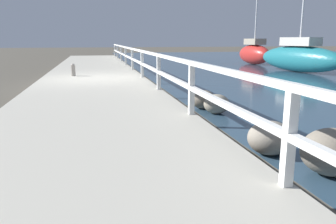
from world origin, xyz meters
TOP-DOWN VIEW (x-y plane):
  - ground_plane at (0.00, 0.00)m, footprint 120.00×120.00m
  - dock_walkway at (0.00, 0.00)m, footprint 3.85×36.00m
  - railing at (1.82, -0.00)m, footprint 0.10×32.50m
  - boulder_water_edge at (2.61, -4.90)m, footprint 0.61×0.55m
  - boulder_near_dock at (2.88, -9.07)m, footprint 0.79×0.71m
  - boulder_far_strip at (2.73, -5.48)m, footprint 0.59×0.53m
  - boulder_mid_strip at (2.51, -8.22)m, footprint 0.67×0.60m
  - mooring_bollard at (-0.77, 1.06)m, footprint 0.16×0.16m
  - sailboat_red at (10.71, 8.33)m, footprint 1.38×3.56m
  - sailboat_teal at (10.46, 2.91)m, footprint 2.22×5.65m

SIDE VIEW (x-z plane):
  - ground_plane at x=0.00m, z-range 0.00..0.00m
  - dock_walkway at x=0.00m, z-range 0.00..0.25m
  - boulder_far_strip at x=2.73m, z-range 0.00..0.45m
  - boulder_water_edge at x=2.61m, z-range 0.00..0.46m
  - boulder_mid_strip at x=2.51m, z-range 0.00..0.50m
  - boulder_near_dock at x=2.88m, z-range 0.00..0.59m
  - mooring_bollard at x=-0.77m, z-range 0.25..0.74m
  - sailboat_teal at x=10.46m, z-range -1.80..3.30m
  - sailboat_red at x=10.71m, z-range -2.71..4.22m
  - railing at x=1.82m, z-range 0.44..1.46m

